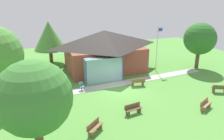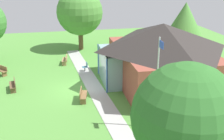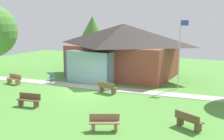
% 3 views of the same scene
% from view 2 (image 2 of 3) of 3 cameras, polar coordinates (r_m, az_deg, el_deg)
% --- Properties ---
extents(ground_plane, '(44.00, 44.00, 0.00)m').
position_cam_2_polar(ground_plane, '(21.63, -7.33, -4.21)').
color(ground_plane, '#54933D').
extents(pavilion, '(10.17, 8.42, 5.01)m').
position_cam_2_polar(pavilion, '(21.99, 9.87, 3.32)').
color(pavilion, brown).
rests_on(pavilion, ground_plane).
extents(footpath, '(22.30, 3.32, 0.03)m').
position_cam_2_polar(footpath, '(21.75, -3.54, -3.89)').
color(footpath, '#ADADA8').
rests_on(footpath, ground_plane).
extents(flagpole, '(0.64, 0.08, 5.51)m').
position_cam_2_polar(flagpole, '(15.63, 9.38, -2.07)').
color(flagpole, silver).
rests_on(flagpole, ground_plane).
extents(bench_rear_near_path, '(1.55, 0.69, 0.84)m').
position_cam_2_polar(bench_rear_near_path, '(19.81, -6.08, -5.27)').
color(bench_rear_near_path, brown).
rests_on(bench_rear_near_path, ground_plane).
extents(bench_front_left, '(1.41, 1.33, 0.84)m').
position_cam_2_polar(bench_front_left, '(26.31, -22.02, -0.11)').
color(bench_front_left, brown).
rests_on(bench_front_left, ground_plane).
extents(bench_mid_left, '(1.54, 0.63, 0.84)m').
position_cam_2_polar(bench_mid_left, '(27.65, -9.71, 2.07)').
color(bench_mid_left, '#9E7A51').
rests_on(bench_mid_left, ground_plane).
extents(bench_front_center, '(1.55, 0.69, 0.84)m').
position_cam_2_polar(bench_front_center, '(22.68, -19.79, -3.01)').
color(bench_front_center, brown).
rests_on(bench_front_center, ground_plane).
extents(patio_chair_west, '(0.50, 0.50, 0.86)m').
position_cam_2_polar(patio_chair_west, '(25.31, -5.52, 0.59)').
color(patio_chair_west, teal).
rests_on(patio_chair_west, ground_plane).
extents(tree_east_hedge, '(4.03, 4.03, 5.91)m').
position_cam_2_polar(tree_east_hedge, '(10.41, 15.04, -9.44)').
color(tree_east_hedge, brown).
rests_on(tree_east_hedge, ground_plane).
extents(tree_west_hedge, '(5.17, 5.17, 6.89)m').
position_cam_2_polar(tree_west_hedge, '(31.71, -6.70, 11.80)').
color(tree_west_hedge, brown).
rests_on(tree_west_hedge, ground_plane).
extents(tree_behind_pavilion_left, '(4.25, 4.25, 5.81)m').
position_cam_2_polar(tree_behind_pavilion_left, '(29.17, 14.85, 9.69)').
color(tree_behind_pavilion_left, brown).
rests_on(tree_behind_pavilion_left, ground_plane).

